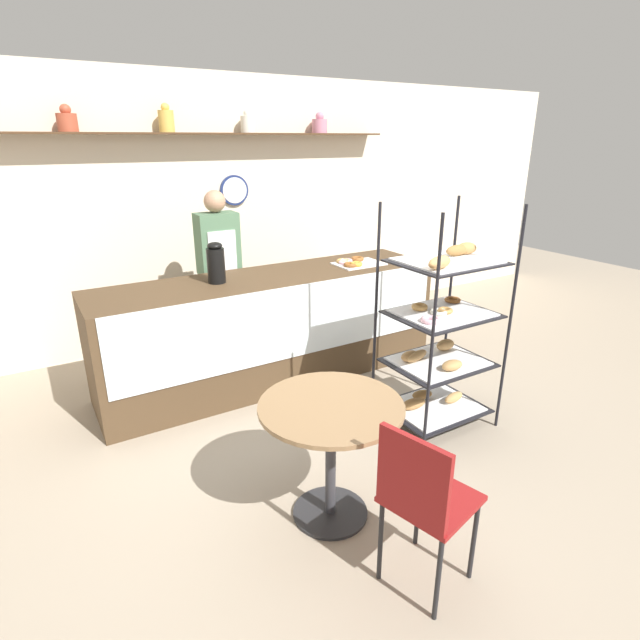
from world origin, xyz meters
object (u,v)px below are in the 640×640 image
(cafe_table, at_px, (331,432))
(donut_tray_counter, at_px, (353,263))
(pastry_rack, at_px, (439,336))
(cafe_chair, at_px, (422,495))
(coffee_carafe, at_px, (216,263))
(person_worker, at_px, (220,273))

(cafe_table, bearing_deg, donut_tray_counter, 52.23)
(pastry_rack, xyz_separation_m, cafe_chair, (-1.14, -1.10, -0.16))
(pastry_rack, bearing_deg, cafe_chair, -136.11)
(donut_tray_counter, bearing_deg, cafe_chair, -117.97)
(cafe_table, height_order, coffee_carafe, coffee_carafe)
(cafe_table, relative_size, coffee_carafe, 2.39)
(coffee_carafe, bearing_deg, donut_tray_counter, -3.23)
(person_worker, bearing_deg, pastry_rack, -62.35)
(cafe_chair, bearing_deg, cafe_table, -7.37)
(pastry_rack, relative_size, cafe_table, 2.10)
(pastry_rack, height_order, person_worker, pastry_rack)
(cafe_table, relative_size, donut_tray_counter, 1.79)
(cafe_chair, relative_size, donut_tray_counter, 2.01)
(pastry_rack, height_order, cafe_chair, pastry_rack)
(cafe_chair, distance_m, coffee_carafe, 2.53)
(cafe_chair, xyz_separation_m, donut_tray_counter, (1.27, 2.40, 0.43))
(pastry_rack, bearing_deg, cafe_table, -159.77)
(pastry_rack, xyz_separation_m, person_worker, (-0.98, 1.87, 0.19))
(cafe_chair, bearing_deg, donut_tray_counter, -42.41)
(cafe_chair, relative_size, coffee_carafe, 2.69)
(pastry_rack, relative_size, person_worker, 1.01)
(coffee_carafe, bearing_deg, cafe_chair, -89.15)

